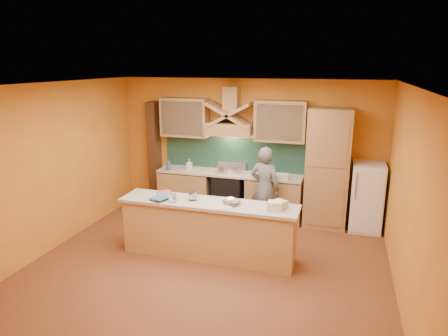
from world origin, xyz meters
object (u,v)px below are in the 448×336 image
(stove, at_px, (229,194))
(kitchen_scale, at_px, (230,202))
(person, at_px, (265,188))
(fridge, at_px, (367,197))
(mixing_bowl, at_px, (232,202))

(stove, height_order, kitchen_scale, kitchen_scale)
(person, relative_size, kitchen_scale, 12.78)
(person, xyz_separation_m, kitchen_scale, (-0.25, -1.49, 0.20))
(fridge, height_order, person, person)
(stove, xyz_separation_m, fridge, (2.70, 0.00, 0.20))
(kitchen_scale, bearing_deg, person, 72.16)
(kitchen_scale, xyz_separation_m, mixing_bowl, (0.01, 0.05, -0.02))
(stove, relative_size, kitchen_scale, 7.17)
(fridge, distance_m, mixing_bowl, 2.86)
(mixing_bowl, bearing_deg, kitchen_scale, -96.87)
(fridge, xyz_separation_m, kitchen_scale, (-2.11, -1.96, 0.35))
(fridge, bearing_deg, stove, 180.00)
(fridge, bearing_deg, mixing_bowl, -137.91)
(fridge, relative_size, kitchen_scale, 10.36)
(person, bearing_deg, stove, -17.19)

